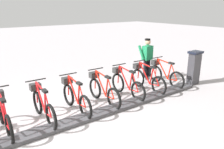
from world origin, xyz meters
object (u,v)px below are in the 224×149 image
Objects in this scene: bike_docked_6 at (3,115)px; worker_near_rack at (147,57)px; bike_docked_2 at (126,84)px; payment_kiosk at (194,67)px; bike_docked_4 at (75,97)px; bike_docked_5 at (43,105)px; bike_docked_0 at (164,74)px; bike_docked_3 at (103,90)px; bike_docked_1 at (146,79)px.

worker_near_rack is at bearing -80.65° from bike_docked_6.
bike_docked_6 is at bearing 90.00° from bike_docked_2.
bike_docked_4 is (0.57, 4.74, -0.24)m from payment_kiosk.
payment_kiosk is at bearing -95.76° from bike_docked_5.
bike_docked_0 is at bearing -178.15° from worker_near_rack.
bike_docked_3 is 1.87m from bike_docked_5.
bike_docked_6 is 5.67m from worker_near_rack.
bike_docked_1 is at bearing -90.00° from bike_docked_2.
bike_docked_1 and bike_docked_3 have the same top height.
worker_near_rack reaches higher than bike_docked_5.
bike_docked_6 is (0.00, 3.74, 0.00)m from bike_docked_2.
bike_docked_4 is 1.87m from bike_docked_6.
bike_docked_4 is (0.00, 0.93, 0.00)m from bike_docked_3.
bike_docked_2 and bike_docked_3 have the same top height.
bike_docked_5 is at bearing 84.24° from payment_kiosk.
bike_docked_0 is 1.00× the size of bike_docked_6.
bike_docked_0 is 2.80m from bike_docked_3.
bike_docked_3 is at bearing 108.32° from worker_near_rack.
bike_docked_5 is (0.00, 2.80, 0.00)m from bike_docked_2.
bike_docked_3 is at bearing -90.00° from bike_docked_5.
bike_docked_0 is 1.00× the size of bike_docked_3.
bike_docked_2 and bike_docked_6 have the same top height.
bike_docked_2 is 3.74m from bike_docked_6.
bike_docked_3 is (0.57, 3.80, -0.24)m from payment_kiosk.
bike_docked_5 is 1.04× the size of worker_near_rack.
bike_docked_0 is 1.00× the size of bike_docked_5.
bike_docked_4 is (0.00, 3.74, 0.00)m from bike_docked_0.
bike_docked_0 is 0.93m from bike_docked_1.
bike_docked_0 is 1.00× the size of bike_docked_2.
bike_docked_5 is (0.00, 0.93, 0.00)m from bike_docked_4.
worker_near_rack reaches higher than bike_docked_2.
bike_docked_6 is (0.57, 6.61, -0.24)m from payment_kiosk.
bike_docked_6 is at bearing 85.05° from payment_kiosk.
bike_docked_1 is at bearing 135.42° from worker_near_rack.
payment_kiosk is 0.74× the size of bike_docked_2.
bike_docked_2 is (0.57, 2.87, -0.24)m from payment_kiosk.
payment_kiosk is 2.93m from bike_docked_2.
bike_docked_1 is 2.80m from bike_docked_4.
payment_kiosk is at bearing -98.55° from bike_docked_3.
bike_docked_3 and bike_docked_6 have the same top height.
bike_docked_2 is at bearing -90.00° from bike_docked_5.
bike_docked_0 is 1.87m from bike_docked_2.
bike_docked_0 and bike_docked_1 have the same top height.
bike_docked_3 is 1.00× the size of bike_docked_4.
bike_docked_6 is (0.00, 5.61, 0.00)m from bike_docked_0.
bike_docked_1 is 0.93m from bike_docked_2.
bike_docked_0 is at bearing -90.00° from bike_docked_5.
bike_docked_3 is at bearing 81.45° from payment_kiosk.
payment_kiosk is 4.78m from bike_docked_4.
bike_docked_2 and bike_docked_5 have the same top height.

